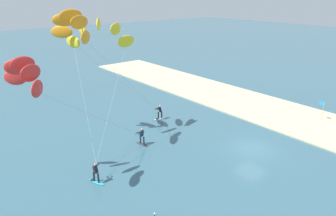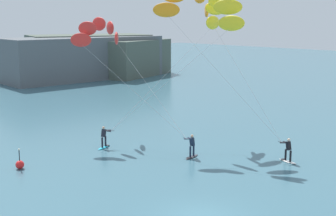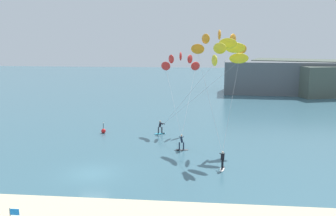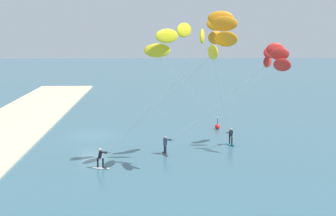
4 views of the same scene
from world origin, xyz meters
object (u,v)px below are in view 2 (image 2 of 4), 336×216
at_px(marker_buoy, 20,164).
at_px(kitesurfer_far_out, 103,36).
at_px(kitesurfer_nearshore, 191,5).
at_px(kitesurfer_mid_water, 218,17).

bearing_deg(marker_buoy, kitesurfer_far_out, 19.12).
xyz_separation_m(kitesurfer_nearshore, kitesurfer_mid_water, (0.49, -2.36, -0.89)).
bearing_deg(kitesurfer_nearshore, kitesurfer_mid_water, -78.36).
relative_size(kitesurfer_nearshore, kitesurfer_far_out, 1.13).
height_order(kitesurfer_mid_water, marker_buoy, kitesurfer_mid_water).
xyz_separation_m(kitesurfer_nearshore, kitesurfer_far_out, (-4.54, 5.45, -2.42)).
bearing_deg(kitesurfer_mid_water, kitesurfer_far_out, 122.74).
xyz_separation_m(kitesurfer_far_out, marker_buoy, (-9.27, -3.21, -8.01)).
distance_m(kitesurfer_nearshore, kitesurfer_mid_water, 2.57).
xyz_separation_m(kitesurfer_mid_water, marker_buoy, (-14.30, 4.60, -9.54)).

